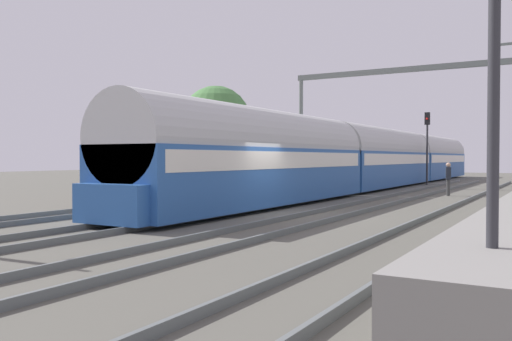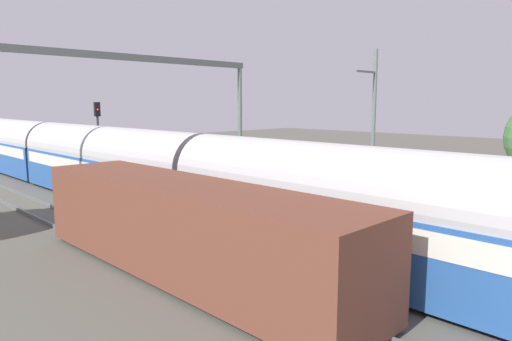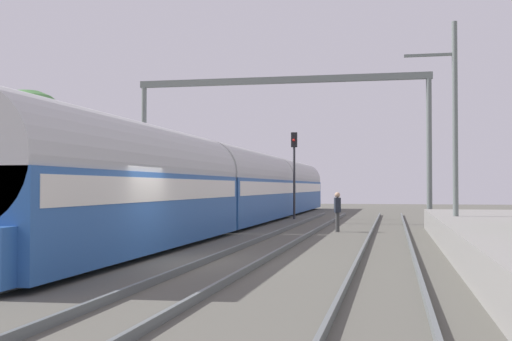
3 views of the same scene
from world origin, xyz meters
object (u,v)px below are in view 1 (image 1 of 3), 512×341
object	(u,v)px
passenger_train	(381,158)
railway_signal_far	(427,139)
catenary_gantry	(410,97)
railway_signal_near	(494,52)
freight_car	(235,168)
person_crossing	(448,176)

from	to	relation	value
passenger_train	railway_signal_far	world-z (taller)	railway_signal_far
catenary_gantry	railway_signal_far	bearing A→B (deg)	89.88
passenger_train	catenary_gantry	distance (m)	4.33
railway_signal_far	railway_signal_near	bearing A→B (deg)	-76.32
freight_car	railway_signal_far	world-z (taller)	railway_signal_far
person_crossing	catenary_gantry	world-z (taller)	catenary_gantry
passenger_train	catenary_gantry	xyz separation A→B (m)	(1.91, -0.02, 3.89)
railway_signal_near	catenary_gantry	world-z (taller)	catenary_gantry
railway_signal_near	railway_signal_far	world-z (taller)	railway_signal_far
railway_signal_far	catenary_gantry	world-z (taller)	catenary_gantry
passenger_train	freight_car	distance (m)	12.73
passenger_train	freight_car	bearing A→B (deg)	-107.45
freight_car	person_crossing	xyz separation A→B (m)	(9.24, 6.12, -0.44)
person_crossing	catenary_gantry	size ratio (longest dim) A/B	0.11
person_crossing	railway_signal_far	bearing A→B (deg)	-176.35
passenger_train	person_crossing	distance (m)	8.16
railway_signal_near	catenary_gantry	xyz separation A→B (m)	(-8.13, 28.34, 2.63)
railway_signal_near	catenary_gantry	size ratio (longest dim) A/B	0.32
passenger_train	railway_signal_near	world-z (taller)	railway_signal_near
passenger_train	railway_signal_far	xyz separation A→B (m)	(1.92, 5.00, 1.39)
person_crossing	railway_signal_near	size ratio (longest dim) A/B	0.34
railway_signal_far	passenger_train	bearing A→B (deg)	-110.99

